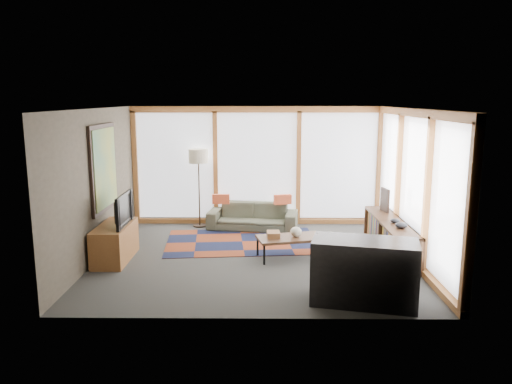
{
  "coord_description": "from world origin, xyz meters",
  "views": [
    {
      "loc": [
        0.09,
        -8.46,
        2.78
      ],
      "look_at": [
        0.0,
        0.4,
        1.1
      ],
      "focal_mm": 35.0,
      "sensor_mm": 36.0,
      "label": 1
    }
  ],
  "objects_px": {
    "bar_counter": "(364,272)",
    "floor_lamp": "(199,188)",
    "sofa": "(253,216)",
    "television": "(119,210)",
    "bookshelf": "(390,237)",
    "coffee_table": "(290,247)",
    "tv_console": "(115,242)"
  },
  "relations": [
    {
      "from": "bar_counter",
      "to": "floor_lamp",
      "type": "bearing_deg",
      "value": 136.33
    },
    {
      "from": "coffee_table",
      "to": "bookshelf",
      "type": "xyz_separation_m",
      "value": [
        1.82,
        0.29,
        0.11
      ]
    },
    {
      "from": "tv_console",
      "to": "bookshelf",
      "type": "bearing_deg",
      "value": 4.99
    },
    {
      "from": "sofa",
      "to": "television",
      "type": "relative_size",
      "value": 1.98
    },
    {
      "from": "coffee_table",
      "to": "tv_console",
      "type": "xyz_separation_m",
      "value": [
        -3.05,
        -0.14,
        0.12
      ]
    },
    {
      "from": "sofa",
      "to": "television",
      "type": "height_order",
      "value": "television"
    },
    {
      "from": "bookshelf",
      "to": "television",
      "type": "height_order",
      "value": "television"
    },
    {
      "from": "bar_counter",
      "to": "coffee_table",
      "type": "bearing_deg",
      "value": 127.29
    },
    {
      "from": "sofa",
      "to": "bar_counter",
      "type": "distance_m",
      "value": 4.24
    },
    {
      "from": "tv_console",
      "to": "bar_counter",
      "type": "xyz_separation_m",
      "value": [
        3.94,
        -1.8,
        0.13
      ]
    },
    {
      "from": "coffee_table",
      "to": "bookshelf",
      "type": "bearing_deg",
      "value": 8.98
    },
    {
      "from": "floor_lamp",
      "to": "television",
      "type": "height_order",
      "value": "floor_lamp"
    },
    {
      "from": "sofa",
      "to": "bar_counter",
      "type": "height_order",
      "value": "bar_counter"
    },
    {
      "from": "television",
      "to": "floor_lamp",
      "type": "bearing_deg",
      "value": -25.25
    },
    {
      "from": "floor_lamp",
      "to": "bar_counter",
      "type": "xyz_separation_m",
      "value": [
        2.76,
        -4.13,
        -0.4
      ]
    },
    {
      "from": "tv_console",
      "to": "bar_counter",
      "type": "distance_m",
      "value": 4.34
    },
    {
      "from": "sofa",
      "to": "floor_lamp",
      "type": "height_order",
      "value": "floor_lamp"
    },
    {
      "from": "bar_counter",
      "to": "sofa",
      "type": "bearing_deg",
      "value": 124.7
    },
    {
      "from": "coffee_table",
      "to": "floor_lamp",
      "type": "bearing_deg",
      "value": 130.38
    },
    {
      "from": "sofa",
      "to": "bookshelf",
      "type": "xyz_separation_m",
      "value": [
        2.52,
        -1.7,
        0.03
      ]
    },
    {
      "from": "bar_counter",
      "to": "bookshelf",
      "type": "bearing_deg",
      "value": 80.03
    },
    {
      "from": "coffee_table",
      "to": "tv_console",
      "type": "bearing_deg",
      "value": -177.42
    },
    {
      "from": "sofa",
      "to": "coffee_table",
      "type": "distance_m",
      "value": 2.11
    },
    {
      "from": "bookshelf",
      "to": "bar_counter",
      "type": "height_order",
      "value": "bar_counter"
    },
    {
      "from": "sofa",
      "to": "bookshelf",
      "type": "distance_m",
      "value": 3.04
    },
    {
      "from": "floor_lamp",
      "to": "bookshelf",
      "type": "height_order",
      "value": "floor_lamp"
    },
    {
      "from": "tv_console",
      "to": "bar_counter",
      "type": "relative_size",
      "value": 0.89
    },
    {
      "from": "bookshelf",
      "to": "tv_console",
      "type": "height_order",
      "value": "tv_console"
    },
    {
      "from": "sofa",
      "to": "tv_console",
      "type": "relative_size",
      "value": 1.52
    },
    {
      "from": "coffee_table",
      "to": "television",
      "type": "bearing_deg",
      "value": -177.15
    },
    {
      "from": "floor_lamp",
      "to": "bookshelf",
      "type": "relative_size",
      "value": 0.69
    },
    {
      "from": "sofa",
      "to": "tv_console",
      "type": "xyz_separation_m",
      "value": [
        -2.35,
        -2.12,
        0.04
      ]
    }
  ]
}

